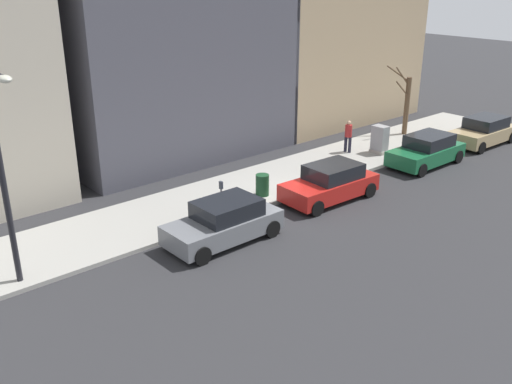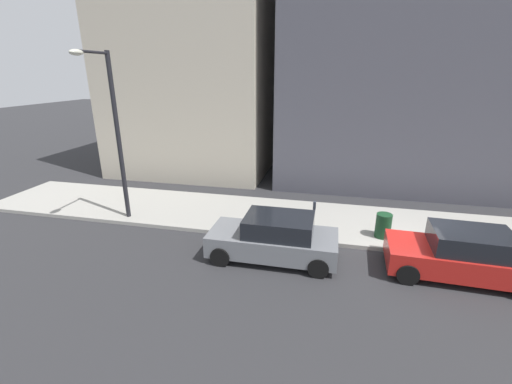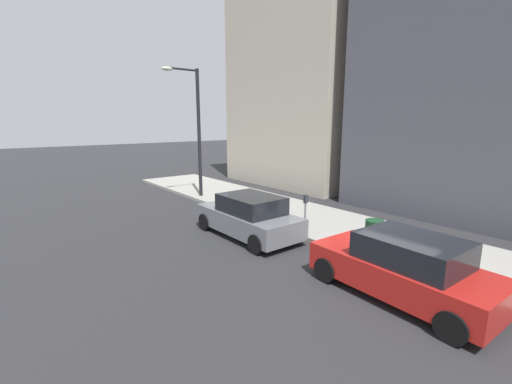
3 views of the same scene
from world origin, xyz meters
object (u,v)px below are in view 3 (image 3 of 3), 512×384
at_px(parking_meter, 305,209).
at_px(parked_car_grey, 249,216).
at_px(parked_car_red, 404,268).
at_px(streetlamp, 194,122).
at_px(office_tower_right, 320,76).
at_px(trash_bin, 374,234).

bearing_deg(parking_meter, parked_car_grey, 144.94).
distance_m(parked_car_red, streetlamp, 12.75).
distance_m(parked_car_grey, streetlamp, 7.47).
relative_size(parking_meter, office_tower_right, 0.10).
distance_m(streetlamp, trash_bin, 10.79).
bearing_deg(trash_bin, parking_meter, 100.18).
bearing_deg(trash_bin, parked_car_grey, 119.95).
distance_m(parked_car_grey, office_tower_right, 14.61).
xyz_separation_m(parked_car_red, office_tower_right, (11.13, 12.51, 6.30)).
height_order(parking_meter, streetlamp, streetlamp).
bearing_deg(parked_car_red, trash_bin, 48.47).
bearing_deg(parked_car_grey, parking_meter, -35.32).
distance_m(parking_meter, office_tower_right, 13.89).
relative_size(parked_car_grey, parking_meter, 3.12).
bearing_deg(parking_meter, parked_car_red, -108.27).
bearing_deg(parked_car_grey, parked_car_red, -88.53).
relative_size(parked_car_red, parking_meter, 3.16).
bearing_deg(parked_car_red, streetlamp, 86.07).
height_order(parked_car_grey, streetlamp, streetlamp).
xyz_separation_m(trash_bin, office_tower_right, (9.18, 10.48, 6.43)).
distance_m(trash_bin, office_tower_right, 15.34).
height_order(parked_car_grey, office_tower_right, office_tower_right).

